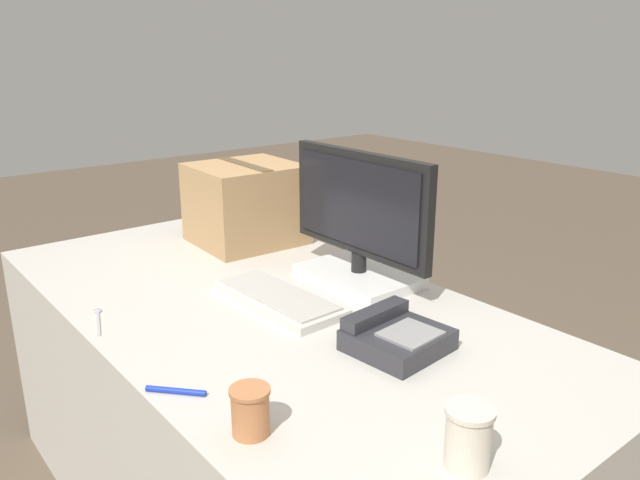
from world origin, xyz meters
The scene contains 9 objects.
office_desk centered at (0.00, 0.00, 0.36)m, with size 1.80×0.90×0.72m.
monitor centered at (0.04, 0.30, 0.88)m, with size 0.53×0.22×0.38m.
keyboard centered at (0.02, 0.02, 0.73)m, with size 0.40×0.18×0.03m.
desk_phone centered at (0.40, 0.08, 0.75)m, with size 0.21×0.22×0.08m.
paper_cup_left centered at (0.47, -0.35, 0.76)m, with size 0.07×0.07×0.09m.
paper_cup_right centered at (0.76, -0.13, 0.77)m, with size 0.08×0.08×0.11m.
spoon centered at (-0.18, -0.39, 0.72)m, with size 0.16×0.07×0.00m.
cardboard_box centered at (-0.49, 0.25, 0.85)m, with size 0.33×0.35×0.27m.
pen_marker centered at (0.26, -0.40, 0.72)m, with size 0.10×0.09×0.01m.
Camera 1 is at (1.28, -0.85, 1.38)m, focal length 35.00 mm.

